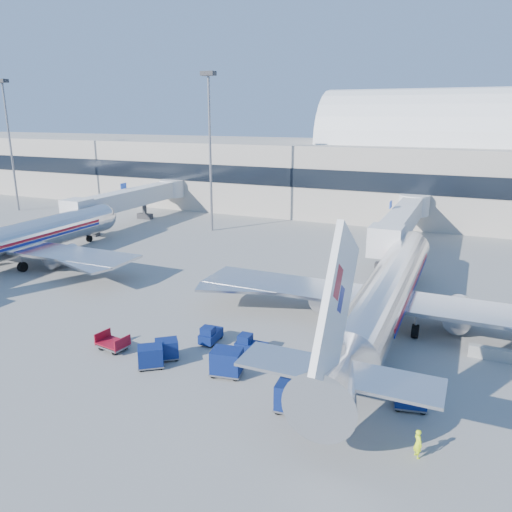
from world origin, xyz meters
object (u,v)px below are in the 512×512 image
at_px(airliner_main, 386,294).
at_px(airliner_mid, 10,242).
at_px(mast_far_west, 8,126).
at_px(cart_solo_near, 293,397).
at_px(tug_right, 365,357).
at_px(cart_open_red, 113,344).
at_px(barrier_near, 491,353).
at_px(jetbridge_near, 403,219).
at_px(ramp_worker, 418,443).
at_px(tug_lead, 250,346).
at_px(jetbridge_mid, 135,197).
at_px(mast_west, 210,129).
at_px(cart_solo_far, 411,394).
at_px(cart_train_b, 167,349).
at_px(cart_train_a, 227,362).
at_px(cart_train_c, 151,356).
at_px(tug_left, 210,334).

relative_size(airliner_main, airliner_mid, 1.00).
relative_size(airliner_main, mast_far_west, 1.65).
relative_size(mast_far_west, cart_solo_near, 10.42).
xyz_separation_m(airliner_mid, tug_right, (41.95, -7.07, -2.31)).
xyz_separation_m(mast_far_west, tug_right, (69.95, -32.57, -14.17)).
height_order(mast_far_west, tug_right, mast_far_west).
bearing_deg(cart_open_red, airliner_mid, 162.05).
relative_size(airliner_mid, barrier_near, 12.42).
distance_m(jetbridge_near, barrier_near, 30.82).
distance_m(airliner_main, ramp_worker, 16.40).
distance_m(airliner_main, tug_lead, 12.10).
relative_size(jetbridge_mid, tug_right, 11.81).
bearing_deg(mast_west, ramp_worker, -50.04).
height_order(mast_west, cart_solo_far, mast_west).
height_order(barrier_near, cart_train_b, cart_train_b).
relative_size(jetbridge_near, cart_open_red, 11.21).
xyz_separation_m(cart_solo_near, cart_solo_far, (6.25, 3.19, -0.06)).
bearing_deg(airliner_main, cart_train_a, -124.02).
xyz_separation_m(airliner_mid, ramp_worker, (46.46, -15.64, -2.14)).
height_order(airliner_mid, mast_far_west, mast_far_west).
height_order(barrier_near, tug_lead, tug_lead).
relative_size(jetbridge_mid, mast_far_west, 1.22).
bearing_deg(cart_train_c, cart_train_a, -23.99).
bearing_deg(airliner_main, cart_open_red, -145.25).
relative_size(mast_west, tug_lead, 9.85).
relative_size(jetbridge_near, jetbridge_mid, 1.00).
bearing_deg(tug_lead, tug_left, 170.51).
bearing_deg(cart_open_red, cart_train_a, 9.20).
xyz_separation_m(mast_far_west, cart_train_b, (56.83, -37.35, -14.01)).
xyz_separation_m(mast_far_west, cart_solo_near, (67.29, -39.87, -13.82)).
xyz_separation_m(tug_lead, tug_left, (-3.62, 0.52, -0.02)).
distance_m(jetbridge_near, cart_train_b, 39.78).
distance_m(tug_left, cart_solo_near, 10.86).
relative_size(jetbridge_mid, cart_train_b, 13.15).
bearing_deg(cart_solo_far, tug_right, 119.92).
bearing_deg(tug_left, cart_train_b, 155.76).
height_order(mast_west, tug_right, mast_west).
relative_size(airliner_mid, ramp_worker, 23.63).
height_order(mast_far_west, cart_train_c, mast_far_west).
height_order(tug_lead, tug_right, tug_lead).
height_order(mast_far_west, cart_open_red, mast_far_west).
height_order(cart_train_c, ramp_worker, ramp_worker).
height_order(jetbridge_mid, cart_solo_far, jetbridge_mid).
relative_size(tug_right, cart_train_a, 1.00).
xyz_separation_m(mast_west, cart_solo_near, (27.29, -39.87, -13.82)).
relative_size(jetbridge_mid, cart_train_c, 12.39).
relative_size(jetbridge_near, cart_solo_near, 12.68).
relative_size(cart_solo_far, ramp_worker, 1.38).
height_order(barrier_near, cart_solo_near, cart_solo_near).
height_order(airliner_mid, cart_solo_near, airliner_mid).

